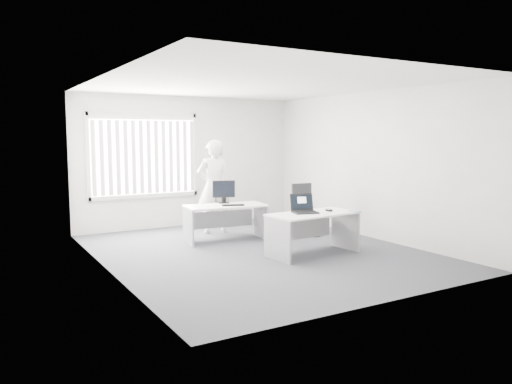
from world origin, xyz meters
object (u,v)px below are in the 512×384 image
office_chair (305,219)px  laptop (305,204)px  desk_near (313,224)px  person (214,187)px  monitor (224,192)px  desk_far (226,215)px

office_chair → laptop: office_chair is taller
desk_near → office_chair: bearing=53.8°
person → laptop: (0.47, -2.46, -0.09)m
laptop → monitor: size_ratio=0.91×
desk_far → laptop: 1.81m
desk_near → person: person is taller
desk_far → laptop: size_ratio=3.95×
laptop → desk_far: bearing=125.5°
person → office_chair: bearing=158.9°
person → desk_far: bearing=94.7°
office_chair → monitor: 1.72m
person → laptop: 2.51m
desk_near → desk_far: bearing=109.0°
desk_near → person: bearing=98.7°
desk_far → person: (0.15, 0.80, 0.45)m
desk_near → monitor: monitor is taller
office_chair → monitor: monitor is taller
person → laptop: size_ratio=4.78×
desk_near → laptop: size_ratio=4.02×
person → monitor: (-0.06, -0.55, -0.05)m
person → laptop: person is taller
desk_far → office_chair: (1.62, -0.27, -0.17)m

